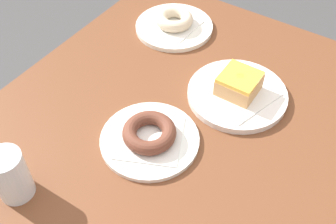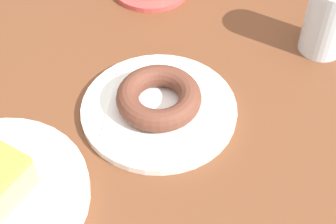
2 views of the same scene
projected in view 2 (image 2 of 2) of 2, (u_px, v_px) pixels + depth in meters
The scene contains 5 objects.
table at pixel (124, 179), 0.75m from camera, with size 1.00×0.83×0.78m.
plate_chocolate_ring at pixel (159, 109), 0.67m from camera, with size 0.21×0.21×0.01m, color white.
napkin_chocolate_ring at pixel (159, 106), 0.67m from camera, with size 0.13×0.13×0.00m, color white.
donut_chocolate_ring at pixel (159, 97), 0.66m from camera, with size 0.11×0.11×0.03m, color brown.
water_glass at pixel (328, 20), 0.73m from camera, with size 0.07×0.07×0.11m, color silver.
Camera 2 is at (0.33, 0.28, 1.28)m, focal length 53.81 mm.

